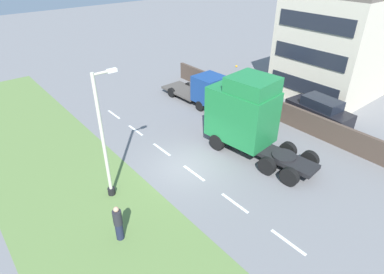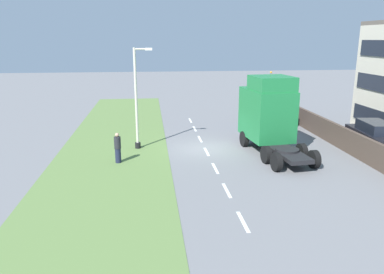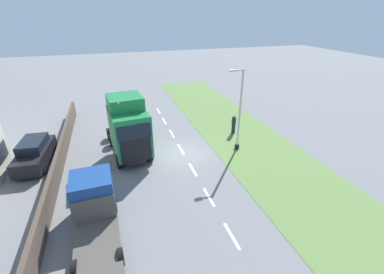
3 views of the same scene
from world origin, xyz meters
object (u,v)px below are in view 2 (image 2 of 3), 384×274
Objects in this scene: lorry_cab at (268,114)px; pedestrian at (118,148)px; parked_car at (374,137)px; flatbed_truck at (273,110)px; lamp_post at (137,104)px.

lorry_cab is 9.75m from pedestrian.
parked_car is (6.78, -1.05, -1.47)m from lorry_cab.
pedestrian is at bearing 31.89° from flatbed_truck.
parked_car is 0.73× the size of lamp_post.
lorry_cab is 1.09× the size of lamp_post.
flatbed_truck is at bearing 62.78° from lorry_cab.
lamp_post is at bearing 23.43° from flatbed_truck.
lamp_post is (-15.14, 2.37, 2.01)m from parked_car.
lorry_cab reaches higher than parked_car.
pedestrian is at bearing -173.12° from parked_car.
lamp_post reaches higher than pedestrian.
flatbed_truck is 8.66m from parked_car.
lorry_cab is 1.49× the size of parked_car.
parked_car is 2.65× the size of pedestrian.
flatbed_truck is at bearing 124.80° from parked_car.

